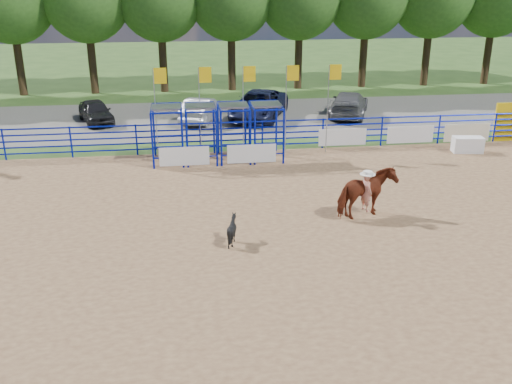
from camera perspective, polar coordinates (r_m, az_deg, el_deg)
ground at (r=18.74m, az=4.96°, el=-4.58°), size 120.00×120.00×0.00m
arena_dirt at (r=18.74m, az=4.96°, el=-4.56°), size 30.00×20.00×0.02m
gravel_strip at (r=34.66m, az=-1.02°, el=7.47°), size 40.00×10.00×0.01m
announcer_table at (r=29.35m, az=20.40°, el=4.46°), size 1.49×0.86×0.75m
horse_and_rider at (r=20.22m, az=10.98°, el=0.02°), size 2.31×1.67×2.39m
calf at (r=18.14m, az=-2.40°, el=-3.80°), size 1.07×1.05×0.89m
car_a at (r=34.51m, az=-15.73°, el=7.75°), size 2.68×4.09×1.29m
car_b at (r=33.74m, az=-5.48°, el=8.23°), size 2.79×4.47×1.39m
car_c at (r=34.31m, az=0.26°, el=8.71°), size 4.57×6.29×1.59m
car_d at (r=35.29m, az=9.28°, el=8.68°), size 3.77×5.46×1.47m
perimeter_fence at (r=18.43m, az=5.03°, el=-2.48°), size 30.10×20.10×1.50m
chute_assembly at (r=26.30m, az=-3.12°, el=5.91°), size 19.32×2.41×4.20m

